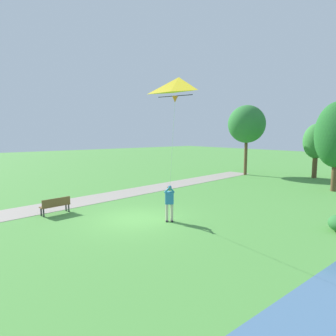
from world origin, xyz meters
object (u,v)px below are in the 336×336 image
at_px(tree_lakeside_far, 247,124).
at_px(park_bench_near_walkway, 56,205).
at_px(flying_kite, 178,91).
at_px(person_kite_flyer, 169,200).
at_px(tree_treeline_center, 316,142).

bearing_deg(tree_lakeside_far, park_bench_near_walkway, -82.67).
distance_m(flying_kite, park_bench_near_walkway, 9.35).
height_order(person_kite_flyer, flying_kite, flying_kite).
relative_size(person_kite_flyer, tree_treeline_center, 0.36).
relative_size(person_kite_flyer, tree_lakeside_far, 0.26).
xyz_separation_m(flying_kite, tree_treeline_center, (-4.73, 21.40, -2.22)).
bearing_deg(tree_treeline_center, person_kite_flyer, -84.40).
bearing_deg(park_bench_near_walkway, person_kite_flyer, 38.95).
bearing_deg(person_kite_flyer, flying_kite, -34.35).
bearing_deg(park_bench_near_walkway, tree_lakeside_far, 97.33).
distance_m(park_bench_near_walkway, tree_lakeside_far, 20.57).
height_order(person_kite_flyer, tree_treeline_center, tree_treeline_center).
bearing_deg(park_bench_near_walkway, tree_treeline_center, 83.07).
distance_m(tree_treeline_center, tree_lakeside_far, 6.61).
relative_size(person_kite_flyer, park_bench_near_walkway, 1.19).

